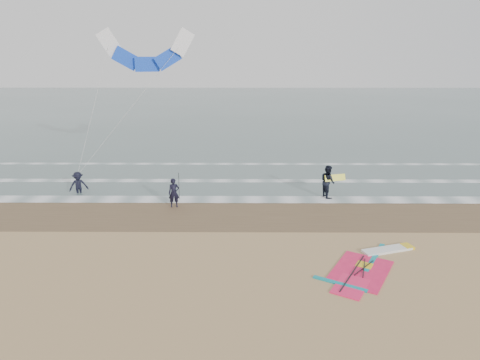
{
  "coord_description": "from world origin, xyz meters",
  "views": [
    {
      "loc": [
        -0.68,
        -15.6,
        8.44
      ],
      "look_at": [
        -0.81,
        5.0,
        2.2
      ],
      "focal_mm": 32.0,
      "sensor_mm": 36.0,
      "label": 1
    }
  ],
  "objects_px": {
    "person_walking": "(328,181)",
    "surf_kite": "(146,54)",
    "person_wading": "(78,180)",
    "person_standing": "(174,193)",
    "windsurf_rig": "(369,265)"
  },
  "relations": [
    {
      "from": "person_standing",
      "to": "person_walking",
      "type": "bearing_deg",
      "value": -0.26
    },
    {
      "from": "person_walking",
      "to": "person_wading",
      "type": "xyz_separation_m",
      "value": [
        -15.16,
        0.61,
        -0.12
      ]
    },
    {
      "from": "person_walking",
      "to": "person_wading",
      "type": "relative_size",
      "value": 1.14
    },
    {
      "from": "windsurf_rig",
      "to": "person_wading",
      "type": "bearing_deg",
      "value": 149.03
    },
    {
      "from": "windsurf_rig",
      "to": "surf_kite",
      "type": "height_order",
      "value": "surf_kite"
    },
    {
      "from": "person_standing",
      "to": "surf_kite",
      "type": "bearing_deg",
      "value": 101.86
    },
    {
      "from": "windsurf_rig",
      "to": "person_wading",
      "type": "relative_size",
      "value": 2.85
    },
    {
      "from": "person_walking",
      "to": "surf_kite",
      "type": "distance_m",
      "value": 13.71
    },
    {
      "from": "person_standing",
      "to": "person_wading",
      "type": "relative_size",
      "value": 0.96
    },
    {
      "from": "person_wading",
      "to": "surf_kite",
      "type": "bearing_deg",
      "value": 9.83
    },
    {
      "from": "person_walking",
      "to": "person_wading",
      "type": "bearing_deg",
      "value": 69.49
    },
    {
      "from": "windsurf_rig",
      "to": "person_walking",
      "type": "xyz_separation_m",
      "value": [
        -0.13,
        8.57,
        0.96
      ]
    },
    {
      "from": "person_standing",
      "to": "surf_kite",
      "type": "distance_m",
      "value": 9.3
    },
    {
      "from": "person_walking",
      "to": "person_standing",
      "type": "bearing_deg",
      "value": 82.74
    },
    {
      "from": "windsurf_rig",
      "to": "person_walking",
      "type": "relative_size",
      "value": 2.49
    }
  ]
}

